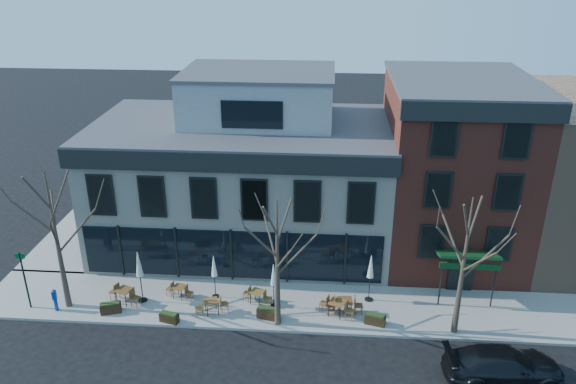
# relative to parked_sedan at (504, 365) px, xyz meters

# --- Properties ---
(ground) EXTENTS (120.00, 120.00, 0.00)m
(ground) POSITION_rel_parked_sedan_xyz_m (-13.53, 7.05, -0.78)
(ground) COLOR black
(ground) RESTS_ON ground
(sidewalk_front) EXTENTS (33.50, 4.70, 0.15)m
(sidewalk_front) POSITION_rel_parked_sedan_xyz_m (-10.28, 4.90, -0.70)
(sidewalk_front) COLOR gray
(sidewalk_front) RESTS_ON ground
(sidewalk_side) EXTENTS (4.50, 12.00, 0.15)m
(sidewalk_side) POSITION_rel_parked_sedan_xyz_m (-24.78, 13.05, -0.70)
(sidewalk_side) COLOR gray
(sidewalk_side) RESTS_ON ground
(corner_building) EXTENTS (18.39, 10.39, 11.10)m
(corner_building) POSITION_rel_parked_sedan_xyz_m (-13.46, 12.12, 3.94)
(corner_building) COLOR beige
(corner_building) RESTS_ON ground
(red_brick_building) EXTENTS (8.20, 11.78, 11.18)m
(red_brick_building) POSITION_rel_parked_sedan_xyz_m (-0.53, 12.03, 4.86)
(red_brick_building) COLOR maroon
(red_brick_building) RESTS_ON ground
(tree_corner) EXTENTS (3.93, 3.98, 7.92)m
(tree_corner) POSITION_rel_parked_sedan_xyz_m (-22.02, 3.85, 3.47)
(tree_corner) COLOR #382B21
(tree_corner) RESTS_ON sidewalk_front
(tree_mid) EXTENTS (3.50, 3.55, 7.04)m
(tree_mid) POSITION_rel_parked_sedan_xyz_m (-10.52, 3.15, 3.01)
(tree_mid) COLOR #382B21
(tree_mid) RESTS_ON sidewalk_front
(tree_right) EXTENTS (3.72, 3.77, 7.48)m
(tree_right) POSITION_rel_parked_sedan_xyz_m (-1.52, 3.15, 3.24)
(tree_right) COLOR #382B21
(tree_right) RESTS_ON sidewalk_front
(sign_pole) EXTENTS (0.50, 0.10, 3.40)m
(sign_pole) POSITION_rel_parked_sedan_xyz_m (-24.03, 3.55, 1.30)
(sign_pole) COLOR black
(sign_pole) RESTS_ON sidewalk_front
(parked_sedan) EXTENTS (5.53, 2.63, 1.56)m
(parked_sedan) POSITION_rel_parked_sedan_xyz_m (0.00, 0.00, 0.00)
(parked_sedan) COLOR black
(parked_sedan) RESTS_ON ground
(call_box) EXTENTS (0.27, 0.27, 1.34)m
(call_box) POSITION_rel_parked_sedan_xyz_m (-22.50, 3.39, 0.08)
(call_box) COLOR navy
(call_box) RESTS_ON sidewalk_front
(cafe_set_0) EXTENTS (2.00, 1.17, 1.03)m
(cafe_set_0) POSITION_rel_parked_sedan_xyz_m (-19.04, 4.36, -0.10)
(cafe_set_0) COLOR brown
(cafe_set_0) RESTS_ON sidewalk_front
(cafe_set_1) EXTENTS (1.69, 0.85, 0.87)m
(cafe_set_1) POSITION_rel_parked_sedan_xyz_m (-16.19, 5.07, -0.18)
(cafe_set_1) COLOR brown
(cafe_set_1) RESTS_ON sidewalk_front
(cafe_set_2) EXTENTS (1.83, 1.13, 0.95)m
(cafe_set_2) POSITION_rel_parked_sedan_xyz_m (-14.11, 3.76, -0.14)
(cafe_set_2) COLOR brown
(cafe_set_2) RESTS_ON sidewalk_front
(cafe_set_3) EXTENTS (1.75, 0.99, 0.90)m
(cafe_set_3) POSITION_rel_parked_sedan_xyz_m (-11.82, 4.88, -0.17)
(cafe_set_3) COLOR brown
(cafe_set_3) RESTS_ON sidewalk_front
(cafe_set_4) EXTENTS (2.00, 1.20, 1.04)m
(cafe_set_4) POSITION_rel_parked_sedan_xyz_m (-7.48, 4.07, -0.10)
(cafe_set_4) COLOR brown
(cafe_set_4) RESTS_ON sidewalk_front
(cafe_set_5) EXTENTS (1.98, 0.83, 1.03)m
(cafe_set_5) POSITION_rel_parked_sedan_xyz_m (-7.06, 4.27, -0.10)
(cafe_set_5) COLOR brown
(cafe_set_5) RESTS_ON sidewalk_front
(umbrella_0) EXTENTS (0.49, 0.49, 3.06)m
(umbrella_0) POSITION_rel_parked_sedan_xyz_m (-18.15, 4.62, 1.53)
(umbrella_0) COLOR black
(umbrella_0) RESTS_ON sidewalk_front
(umbrella_2) EXTENTS (0.41, 0.41, 2.59)m
(umbrella_2) POSITION_rel_parked_sedan_xyz_m (-14.22, 5.29, 1.20)
(umbrella_2) COLOR black
(umbrella_2) RESTS_ON sidewalk_front
(umbrella_3) EXTENTS (0.42, 0.42, 2.62)m
(umbrella_3) POSITION_rel_parked_sedan_xyz_m (-10.88, 4.62, 1.22)
(umbrella_3) COLOR black
(umbrella_3) RESTS_ON sidewalk_front
(umbrella_4) EXTENTS (0.45, 0.45, 2.81)m
(umbrella_4) POSITION_rel_parked_sedan_xyz_m (-5.71, 5.62, 1.35)
(umbrella_4) COLOR black
(umbrella_4) RESTS_ON sidewalk_front
(planter_0) EXTENTS (1.16, 0.73, 0.60)m
(planter_0) POSITION_rel_parked_sedan_xyz_m (-19.51, 3.41, -0.33)
(planter_0) COLOR black
(planter_0) RESTS_ON sidewalk_front
(planter_1) EXTENTS (1.06, 0.64, 0.55)m
(planter_1) POSITION_rel_parked_sedan_xyz_m (-16.18, 2.85, -0.35)
(planter_1) COLOR black
(planter_1) RESTS_ON sidewalk_front
(planter_2) EXTENTS (1.22, 0.75, 0.64)m
(planter_2) POSITION_rel_parked_sedan_xyz_m (-11.08, 3.55, -0.31)
(planter_2) COLOR #311D10
(planter_2) RESTS_ON sidewalk_front
(planter_3) EXTENTS (1.14, 0.69, 0.60)m
(planter_3) POSITION_rel_parked_sedan_xyz_m (-5.51, 3.46, -0.33)
(planter_3) COLOR #302210
(planter_3) RESTS_ON sidewalk_front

